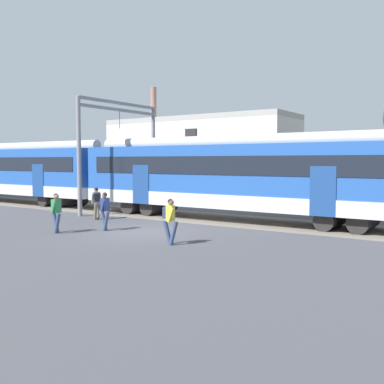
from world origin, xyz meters
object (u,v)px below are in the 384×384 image
pedestrian_grey (96,200)px  pedestrian_navy (105,208)px  pedestrian_green (56,210)px  commuter_train (112,173)px  pedestrian_yellow (170,217)px

pedestrian_grey → pedestrian_navy: same height
pedestrian_green → pedestrian_navy: 2.02m
commuter_train → pedestrian_navy: commuter_train is taller
pedestrian_yellow → commuter_train: bearing=143.8°
pedestrian_navy → commuter_train: bearing=131.8°
pedestrian_grey → pedestrian_green: (1.78, -4.01, -0.03)m
pedestrian_green → pedestrian_navy: (1.20, 1.63, 0.00)m
pedestrian_navy → pedestrian_green: bearing=-126.3°
pedestrian_navy → pedestrian_yellow: bearing=-13.8°
pedestrian_green → pedestrian_navy: size_ratio=1.00×
pedestrian_grey → pedestrian_navy: size_ratio=1.00×
commuter_train → pedestrian_navy: size_ratio=22.83×
pedestrian_grey → pedestrian_green: bearing=-66.0°
commuter_train → pedestrian_navy: (5.42, -6.07, -1.29)m
commuter_train → pedestrian_green: bearing=-61.2°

